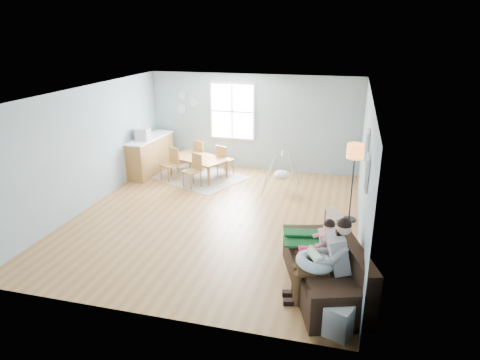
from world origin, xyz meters
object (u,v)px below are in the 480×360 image
(floor_lamp, at_px, (355,158))
(dining_table, at_px, (198,167))
(sofa, at_px, (328,272))
(counter, at_px, (151,155))
(father, at_px, (326,258))
(chair_ne, at_px, (223,158))
(storage_cube, at_px, (336,319))
(chair_se, at_px, (194,168))
(baby_swing, at_px, (282,174))
(toddler, at_px, (321,241))
(monitor, at_px, (143,134))
(chair_nw, at_px, (201,153))
(chair_sw, at_px, (171,162))

(floor_lamp, distance_m, dining_table, 4.60)
(sofa, relative_size, counter, 1.26)
(father, relative_size, chair_ne, 1.61)
(father, distance_m, storage_cube, 0.88)
(chair_se, distance_m, baby_swing, 2.24)
(sofa, distance_m, baby_swing, 4.30)
(toddler, xyz_separation_m, monitor, (-5.08, 4.07, 0.44))
(dining_table, distance_m, counter, 1.44)
(chair_nw, height_order, counter, counter)
(floor_lamp, xyz_separation_m, chair_nw, (-4.23, 2.52, -0.91))
(toddler, relative_size, storage_cube, 1.76)
(chair_sw, xyz_separation_m, monitor, (-0.82, 0.07, 0.69))
(baby_swing, bearing_deg, monitor, 177.44)
(chair_sw, bearing_deg, baby_swing, -1.91)
(storage_cube, distance_m, chair_sw, 6.93)
(chair_sw, relative_size, counter, 0.47)
(toddler, distance_m, chair_nw, 6.34)
(sofa, height_order, monitor, monitor)
(father, relative_size, floor_lamp, 0.82)
(sofa, bearing_deg, toddler, 129.97)
(toddler, distance_m, storage_cube, 1.33)
(storage_cube, relative_size, counter, 0.27)
(father, distance_m, monitor, 6.93)
(counter, bearing_deg, dining_table, -2.30)
(dining_table, xyz_separation_m, chair_se, (0.16, -0.71, 0.21))
(monitor, bearing_deg, chair_nw, 37.83)
(toddler, height_order, counter, toddler)
(toddler, bearing_deg, dining_table, 129.91)
(dining_table, height_order, chair_se, chair_se)
(father, relative_size, counter, 0.74)
(floor_lamp, bearing_deg, chair_nw, 149.19)
(chair_nw, xyz_separation_m, monitor, (-1.28, -1.00, 0.70))
(sofa, height_order, floor_lamp, floor_lamp)
(sofa, height_order, storage_cube, sofa)
(chair_ne, bearing_deg, father, -59.07)
(sofa, bearing_deg, father, -95.73)
(sofa, xyz_separation_m, chair_ne, (-3.16, 4.89, 0.17))
(storage_cube, relative_size, baby_swing, 0.47)
(chair_se, xyz_separation_m, baby_swing, (2.23, 0.25, -0.05))
(sofa, xyz_separation_m, toddler, (-0.14, 0.17, 0.44))
(monitor, bearing_deg, dining_table, 11.50)
(dining_table, height_order, monitor, monitor)
(toddler, bearing_deg, monitor, 141.29)
(floor_lamp, height_order, dining_table, floor_lamp)
(chair_se, height_order, chair_nw, chair_se)
(storage_cube, xyz_separation_m, baby_swing, (-1.58, 5.08, 0.21))
(chair_nw, bearing_deg, counter, -153.01)
(chair_nw, distance_m, chair_ne, 0.85)
(chair_nw, bearing_deg, baby_swing, -24.68)
(storage_cube, height_order, chair_sw, chair_sw)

